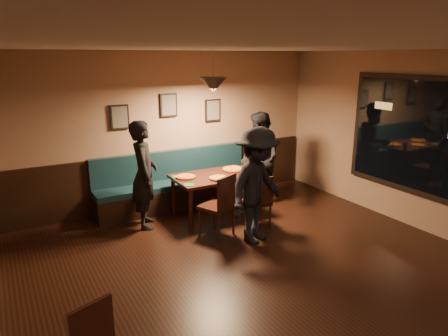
% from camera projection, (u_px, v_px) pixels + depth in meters
% --- Properties ---
extents(floor, '(7.00, 7.00, 0.00)m').
position_uv_depth(floor, '(283.00, 289.00, 4.91)').
color(floor, black).
rests_on(floor, ground).
extents(ceiling, '(7.00, 7.00, 0.00)m').
position_uv_depth(ceiling, '(294.00, 47.00, 4.16)').
color(ceiling, silver).
rests_on(ceiling, ground).
extents(wall_back, '(6.00, 0.00, 6.00)m').
position_uv_depth(wall_back, '(169.00, 130.00, 7.46)').
color(wall_back, '#8C704F').
rests_on(wall_back, ground).
extents(wainscot, '(5.88, 0.06, 1.00)m').
position_uv_depth(wainscot, '(171.00, 177.00, 7.68)').
color(wainscot, black).
rests_on(wainscot, ground).
extents(booth_bench, '(3.00, 0.60, 1.00)m').
position_uv_depth(booth_bench, '(177.00, 181.00, 7.45)').
color(booth_bench, '#0F232D').
rests_on(booth_bench, ground).
extents(window_frame, '(0.06, 2.56, 1.86)m').
position_uv_depth(window_frame, '(419.00, 136.00, 6.33)').
color(window_frame, black).
rests_on(window_frame, wall_right).
extents(window_glass, '(0.00, 2.40, 2.40)m').
position_uv_depth(window_glass, '(418.00, 136.00, 6.32)').
color(window_glass, black).
rests_on(window_glass, wall_right).
extents(picture_left, '(0.32, 0.04, 0.42)m').
position_uv_depth(picture_left, '(120.00, 117.00, 6.93)').
color(picture_left, black).
rests_on(picture_left, wall_back).
extents(picture_center, '(0.32, 0.04, 0.42)m').
position_uv_depth(picture_center, '(169.00, 105.00, 7.32)').
color(picture_center, black).
rests_on(picture_center, wall_back).
extents(picture_right, '(0.32, 0.04, 0.42)m').
position_uv_depth(picture_right, '(213.00, 110.00, 7.79)').
color(picture_right, black).
rests_on(picture_right, wall_back).
extents(pendant_lamp, '(0.44, 0.44, 0.25)m').
position_uv_depth(pendant_lamp, '(213.00, 85.00, 6.55)').
color(pendant_lamp, black).
rests_on(pendant_lamp, ceiling).
extents(dining_table, '(1.38, 0.90, 0.74)m').
position_uv_depth(dining_table, '(214.00, 196.00, 7.05)').
color(dining_table, black).
rests_on(dining_table, floor).
extents(chair_near_left, '(0.58, 0.58, 0.99)m').
position_uv_depth(chair_near_left, '(216.00, 205.00, 6.24)').
color(chair_near_left, black).
rests_on(chair_near_left, floor).
extents(chair_near_right, '(0.44, 0.44, 0.89)m').
position_uv_depth(chair_near_right, '(256.00, 201.00, 6.58)').
color(chair_near_right, black).
rests_on(chair_near_right, floor).
extents(diner_left, '(0.60, 0.74, 1.75)m').
position_uv_depth(diner_left, '(144.00, 175.00, 6.50)').
color(diner_left, black).
rests_on(diner_left, floor).
extents(diner_right, '(0.68, 0.86, 1.73)m').
position_uv_depth(diner_right, '(260.00, 159.00, 7.53)').
color(diner_right, black).
rests_on(diner_right, floor).
extents(diner_front, '(1.29, 1.03, 1.74)m').
position_uv_depth(diner_front, '(257.00, 186.00, 5.96)').
color(diner_front, black).
rests_on(diner_front, floor).
extents(pizza_a, '(0.38, 0.38, 0.04)m').
position_uv_depth(pizza_a, '(186.00, 177.00, 6.81)').
color(pizza_a, '#C58325').
rests_on(pizza_a, dining_table).
extents(pizza_b, '(0.39, 0.39, 0.04)m').
position_uv_depth(pizza_b, '(219.00, 178.00, 6.74)').
color(pizza_b, orange).
rests_on(pizza_b, dining_table).
extents(pizza_c, '(0.51, 0.51, 0.04)m').
position_uv_depth(pizza_c, '(234.00, 169.00, 7.25)').
color(pizza_c, orange).
rests_on(pizza_c, dining_table).
extents(soda_glass, '(0.08, 0.08, 0.16)m').
position_uv_depth(soda_glass, '(252.00, 171.00, 6.93)').
color(soda_glass, black).
rests_on(soda_glass, dining_table).
extents(tabasco_bottle, '(0.03, 0.03, 0.11)m').
position_uv_depth(tabasco_bottle, '(242.00, 168.00, 7.20)').
color(tabasco_bottle, '#A70805').
rests_on(tabasco_bottle, dining_table).
extents(napkin_a, '(0.18, 0.18, 0.01)m').
position_uv_depth(napkin_a, '(177.00, 177.00, 6.87)').
color(napkin_a, '#1B6826').
rests_on(napkin_a, dining_table).
extents(napkin_b, '(0.20, 0.20, 0.01)m').
position_uv_depth(napkin_b, '(189.00, 185.00, 6.44)').
color(napkin_b, '#1B6727').
rests_on(napkin_b, dining_table).
extents(cutlery_set, '(0.18, 0.07, 0.00)m').
position_uv_depth(cutlery_set, '(223.00, 181.00, 6.62)').
color(cutlery_set, silver).
rests_on(cutlery_set, dining_table).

